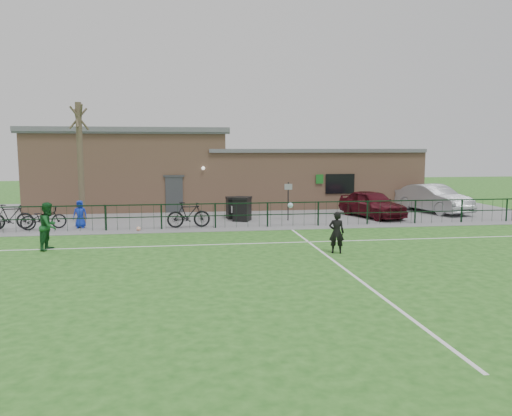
{
  "coord_description": "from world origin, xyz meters",
  "views": [
    {
      "loc": [
        -2.99,
        -15.31,
        3.79
      ],
      "look_at": [
        0.0,
        5.0,
        1.3
      ],
      "focal_mm": 35.0,
      "sensor_mm": 36.0,
      "label": 1
    }
  ],
  "objects": [
    {
      "name": "bicycle_b",
      "position": [
        -10.9,
        8.9,
        0.61
      ],
      "size": [
        2.04,
        0.96,
        1.18
      ],
      "primitive_type": "imported",
      "rotation": [
        0.0,
        0.0,
        1.79
      ],
      "color": "black",
      "rests_on": "paving_strip"
    },
    {
      "name": "car_maroon",
      "position": [
        7.19,
        10.45,
        0.75
      ],
      "size": [
        2.95,
        4.63,
        1.47
      ],
      "primitive_type": "imported",
      "rotation": [
        0.0,
        0.0,
        0.31
      ],
      "color": "#4E0D18",
      "rests_on": "paving_strip"
    },
    {
      "name": "bare_tree",
      "position": [
        -8.0,
        10.5,
        3.0
      ],
      "size": [
        0.3,
        0.3,
        6.0
      ],
      "primitive_type": "cylinder",
      "color": "#4B3E2E",
      "rests_on": "ground"
    },
    {
      "name": "spectator_child",
      "position": [
        -7.81,
        8.93,
        0.67
      ],
      "size": [
        0.65,
        0.43,
        1.31
      ],
      "primitive_type": "imported",
      "rotation": [
        0.0,
        0.0,
        0.02
      ],
      "color": "#122CAE",
      "rests_on": "paving_strip"
    },
    {
      "name": "wheelie_bin_right",
      "position": [
        0.02,
        10.09,
        0.6
      ],
      "size": [
        1.06,
        1.11,
        1.16
      ],
      "primitive_type": "cube",
      "rotation": [
        0.0,
        0.0,
        -0.42
      ],
      "color": "black",
      "rests_on": "paving_strip"
    },
    {
      "name": "outfield_player",
      "position": [
        -7.96,
        3.94,
        0.89
      ],
      "size": [
        0.84,
        0.99,
        1.78
      ],
      "primitive_type": "imported",
      "rotation": [
        0.0,
        0.0,
        1.35
      ],
      "color": "#175022",
      "rests_on": "ground"
    },
    {
      "name": "paving_strip",
      "position": [
        0.0,
        13.5,
        0.01
      ],
      "size": [
        34.0,
        13.0,
        0.02
      ],
      "primitive_type": "cube",
      "color": "slate",
      "rests_on": "ground"
    },
    {
      "name": "wheelie_bin_left",
      "position": [
        -0.32,
        11.06,
        0.55
      ],
      "size": [
        0.77,
        0.86,
        1.07
      ],
      "primitive_type": "cube",
      "rotation": [
        0.0,
        0.0,
        0.09
      ],
      "color": "black",
      "rests_on": "paving_strip"
    },
    {
      "name": "goalkeeper_kick",
      "position": [
        2.42,
        1.87,
        0.78
      ],
      "size": [
        1.5,
        3.25,
        1.54
      ],
      "color": "black",
      "rests_on": "ground"
    },
    {
      "name": "ground",
      "position": [
        0.0,
        0.0,
        0.0
      ],
      "size": [
        90.0,
        90.0,
        0.0
      ],
      "primitive_type": "plane",
      "color": "#245A1A",
      "rests_on": "ground"
    },
    {
      "name": "perimeter_fence",
      "position": [
        0.0,
        8.0,
        0.6
      ],
      "size": [
        28.0,
        0.1,
        1.2
      ],
      "primitive_type": "cube",
      "color": "black",
      "rests_on": "ground"
    },
    {
      "name": "car_silver",
      "position": [
        11.51,
        11.89,
        0.83
      ],
      "size": [
        2.96,
        5.21,
        1.62
      ],
      "primitive_type": "imported",
      "rotation": [
        0.0,
        0.0,
        0.27
      ],
      "color": "#A9ABB1",
      "rests_on": "paving_strip"
    },
    {
      "name": "pitch_line_touch",
      "position": [
        0.0,
        7.8,
        0.0
      ],
      "size": [
        28.0,
        0.1,
        0.01
      ],
      "primitive_type": "cube",
      "color": "white",
      "rests_on": "ground"
    },
    {
      "name": "bicycle_c",
      "position": [
        -9.42,
        8.77,
        0.55
      ],
      "size": [
        2.12,
        1.35,
        1.05
      ],
      "primitive_type": "imported",
      "rotation": [
        0.0,
        0.0,
        1.92
      ],
      "color": "black",
      "rests_on": "paving_strip"
    },
    {
      "name": "ball_ground",
      "position": [
        -5.03,
        7.73,
        0.1
      ],
      "size": [
        0.21,
        0.21,
        0.21
      ],
      "primitive_type": "sphere",
      "color": "white",
      "rests_on": "ground"
    },
    {
      "name": "pitch_line_mid",
      "position": [
        0.0,
        4.0,
        0.0
      ],
      "size": [
        28.0,
        0.1,
        0.01
      ],
      "primitive_type": "cube",
      "color": "white",
      "rests_on": "ground"
    },
    {
      "name": "clubhouse",
      "position": [
        -0.88,
        16.5,
        2.22
      ],
      "size": [
        24.25,
        5.4,
        4.96
      ],
      "color": "tan",
      "rests_on": "ground"
    },
    {
      "name": "sign_post",
      "position": [
        2.4,
        9.86,
        1.02
      ],
      "size": [
        0.07,
        0.07,
        2.0
      ],
      "primitive_type": "cylinder",
      "rotation": [
        0.0,
        0.0,
        0.23
      ],
      "color": "black",
      "rests_on": "paving_strip"
    },
    {
      "name": "pitch_line_perp",
      "position": [
        2.0,
        0.0,
        0.0
      ],
      "size": [
        0.1,
        16.0,
        0.01
      ],
      "primitive_type": "cube",
      "color": "white",
      "rests_on": "ground"
    },
    {
      "name": "bicycle_d",
      "position": [
        -2.74,
        8.32,
        0.63
      ],
      "size": [
        2.08,
        0.73,
        1.22
      ],
      "primitive_type": "imported",
      "rotation": [
        0.0,
        0.0,
        1.65
      ],
      "color": "black",
      "rests_on": "paving_strip"
    }
  ]
}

